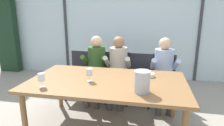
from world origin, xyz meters
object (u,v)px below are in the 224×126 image
object	(u,v)px
ice_bucket_primary	(142,81)
tasting_bowl	(150,75)
chair_left_of_center	(100,71)
wine_glass_near_bucket	(41,78)
chair_near_window_right	(163,76)
wine_glass_by_left_taster	(89,73)
chair_center	(118,72)
chair_right_of_center	(140,74)
person_olive_shirt	(96,65)
dining_table	(107,85)
person_beige_jumper	(118,66)
chair_near_curtain	(80,71)
person_pale_blue_shirt	(164,68)

from	to	relation	value
ice_bucket_primary	tasting_bowl	bearing A→B (deg)	82.06
chair_left_of_center	wine_glass_near_bucket	world-z (taller)	wine_glass_near_bucket
chair_near_window_right	wine_glass_near_bucket	distance (m)	2.09
tasting_bowl	wine_glass_by_left_taster	size ratio (longest dim) A/B	0.80
chair_center	chair_right_of_center	bearing A→B (deg)	-7.96
chair_right_of_center	tasting_bowl	size ratio (longest dim) A/B	6.38
person_olive_shirt	tasting_bowl	world-z (taller)	person_olive_shirt
chair_near_window_right	wine_glass_by_left_taster	distance (m)	1.51
dining_table	chair_right_of_center	bearing A→B (deg)	68.37
person_olive_shirt	person_beige_jumper	distance (m)	0.40
chair_near_curtain	person_olive_shirt	size ratio (longest dim) A/B	0.74
ice_bucket_primary	wine_glass_by_left_taster	world-z (taller)	ice_bucket_primary
chair_right_of_center	wine_glass_by_left_taster	size ratio (longest dim) A/B	5.13
wine_glass_near_bucket	ice_bucket_primary	bearing A→B (deg)	3.71
person_beige_jumper	wine_glass_by_left_taster	world-z (taller)	person_beige_jumper
dining_table	person_beige_jumper	world-z (taller)	person_beige_jumper
tasting_bowl	person_beige_jumper	bearing A→B (deg)	132.76
tasting_bowl	wine_glass_near_bucket	size ratio (longest dim) A/B	0.80
dining_table	chair_near_window_right	xyz separation A→B (m)	(0.80, 1.00, -0.15)
chair_near_curtain	wine_glass_near_bucket	xyz separation A→B (m)	(0.04, -1.39, 0.33)
person_beige_jumper	chair_near_window_right	bearing A→B (deg)	7.17
chair_left_of_center	person_olive_shirt	size ratio (longest dim) A/B	0.74
chair_left_of_center	wine_glass_near_bucket	size ratio (longest dim) A/B	5.13
chair_near_curtain	ice_bucket_primary	world-z (taller)	ice_bucket_primary
dining_table	chair_near_window_right	bearing A→B (deg)	51.30
dining_table	tasting_bowl	size ratio (longest dim) A/B	15.05
person_olive_shirt	person_pale_blue_shirt	world-z (taller)	same
chair_right_of_center	chair_near_window_right	bearing A→B (deg)	2.44
wine_glass_by_left_taster	chair_near_curtain	bearing A→B (deg)	116.89
chair_near_curtain	person_pale_blue_shirt	bearing A→B (deg)	0.21
dining_table	wine_glass_near_bucket	xyz separation A→B (m)	(-0.73, -0.39, 0.18)
person_beige_jumper	person_pale_blue_shirt	bearing A→B (deg)	-1.70
chair_center	ice_bucket_primary	size ratio (longest dim) A/B	3.47
chair_left_of_center	chair_near_window_right	bearing A→B (deg)	3.29
person_olive_shirt	wine_glass_near_bucket	bearing A→B (deg)	-104.81
chair_near_curtain	wine_glass_near_bucket	distance (m)	1.43
person_beige_jumper	ice_bucket_primary	size ratio (longest dim) A/B	4.72
chair_center	chair_near_window_right	distance (m)	0.81
person_beige_jumper	wine_glass_near_bucket	distance (m)	1.47
person_olive_shirt	chair_right_of_center	bearing A→B (deg)	8.11
chair_right_of_center	person_olive_shirt	bearing A→B (deg)	-169.41
chair_left_of_center	tasting_bowl	xyz separation A→B (m)	(0.94, -0.77, 0.24)
dining_table	chair_center	world-z (taller)	chair_center
chair_left_of_center	person_beige_jumper	world-z (taller)	person_beige_jumper
person_olive_shirt	person_pale_blue_shirt	xyz separation A→B (m)	(1.21, 0.00, 0.00)
ice_bucket_primary	person_beige_jumper	bearing A→B (deg)	112.20
tasting_bowl	wine_glass_near_bucket	world-z (taller)	wine_glass_near_bucket
chair_near_window_right	tasting_bowl	world-z (taller)	chair_near_window_right
dining_table	tasting_bowl	distance (m)	0.63
dining_table	chair_near_curtain	xyz separation A→B (m)	(-0.76, 1.00, -0.15)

